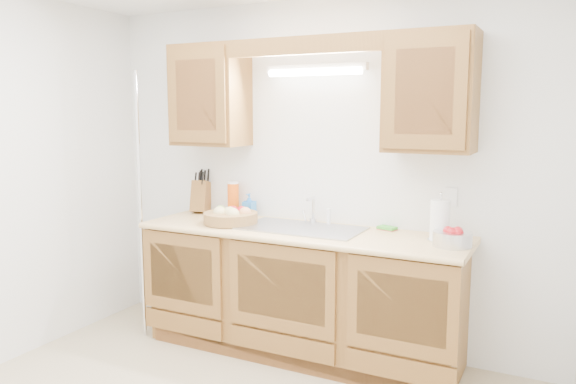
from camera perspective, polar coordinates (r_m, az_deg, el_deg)
The scene contains 17 objects.
room at distance 2.81m, azimuth -9.14°, elevation -1.29°, with size 3.52×3.50×2.50m.
base_cabinets at distance 4.02m, azimuth 1.34°, elevation -10.20°, with size 2.20×0.60×0.86m, color brown.
countertop at distance 3.89m, azimuth 1.27°, elevation -4.10°, with size 2.30×0.63×0.04m, color #E5BB78.
upper_cabinet_left at distance 4.35m, azimuth -7.89°, elevation 9.66°, with size 0.55×0.33×0.75m, color brown.
upper_cabinet_right at distance 3.67m, azimuth 14.32°, elevation 9.77°, with size 0.55×0.33×0.75m, color brown.
valance at distance 3.83m, azimuth 1.36°, elevation 14.68°, with size 2.20×0.05×0.12m, color brown.
fluorescent_fixture at distance 4.02m, azimuth 2.77°, elevation 12.31°, with size 0.76×0.08×0.08m.
sink at distance 3.92m, azimuth 1.40°, elevation -4.78°, with size 0.84×0.46×0.36m.
wire_shelf_pole at distance 4.32m, azimuth -14.75°, elevation -1.52°, with size 0.03×0.03×2.00m, color silver.
outlet_plate at distance 3.84m, azimuth 16.21°, elevation -0.49°, with size 0.08×0.01×0.12m, color white.
fruit_basket at distance 4.09m, azimuth -5.84°, elevation -2.45°, with size 0.50×0.50×0.12m.
knife_block at distance 4.57m, azimuth -8.82°, elevation -0.44°, with size 0.17×0.23×0.36m.
orange_canister at distance 4.39m, azimuth -5.59°, elevation -0.69°, with size 0.11×0.11×0.26m.
soap_bottle at distance 4.31m, azimuth -3.96°, elevation -1.38°, with size 0.08×0.09×0.19m, color blue.
sponge at distance 3.93m, azimuth 10.03°, elevation -3.66°, with size 0.14×0.11×0.03m.
paper_towel at distance 3.64m, azimuth 15.18°, elevation -2.85°, with size 0.15×0.15×0.31m.
apple_bowl at distance 3.54m, azimuth 16.38°, elevation -4.48°, with size 0.26×0.26×0.12m.
Camera 1 is at (1.63, -2.25, 1.71)m, focal length 35.00 mm.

